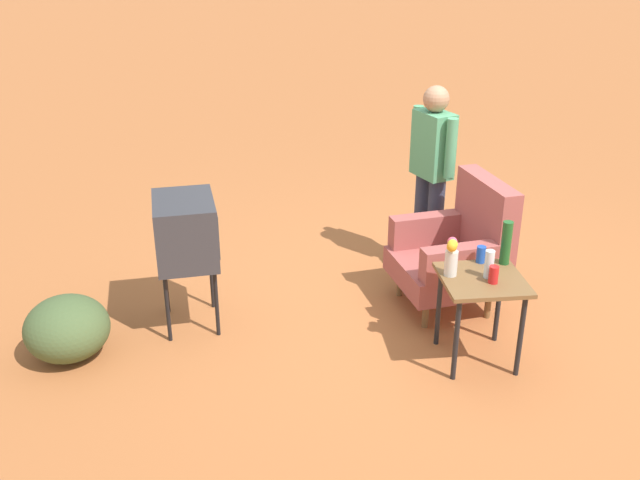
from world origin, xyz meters
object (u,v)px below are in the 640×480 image
at_px(armchair, 458,249).
at_px(soda_can_blue, 481,254).
at_px(bottle_wine_green, 506,243).
at_px(soda_can_red, 494,275).
at_px(side_table, 481,290).
at_px(tv_on_stand, 186,231).
at_px(person_standing, 432,167).
at_px(bottle_short_clear, 489,264).
at_px(flower_vase, 452,255).

height_order(armchair, soda_can_blue, armchair).
xyz_separation_m(bottle_wine_green, soda_can_red, (0.28, -0.18, -0.10)).
height_order(side_table, soda_can_red, soda_can_red).
bearing_deg(armchair, tv_on_stand, -88.24).
height_order(person_standing, bottle_short_clear, person_standing).
relative_size(side_table, soda_can_red, 5.34).
xyz_separation_m(armchair, bottle_wine_green, (0.59, 0.15, 0.31)).
xyz_separation_m(tv_on_stand, bottle_wine_green, (0.53, 2.26, 0.03)).
xyz_separation_m(bottle_wine_green, flower_vase, (0.13, -0.43, -0.01)).
distance_m(person_standing, flower_vase, 1.48).
bearing_deg(flower_vase, soda_can_blue, 122.32).
distance_m(side_table, person_standing, 1.58).
height_order(person_standing, flower_vase, person_standing).
height_order(bottle_short_clear, bottle_wine_green, bottle_wine_green).
distance_m(side_table, flower_vase, 0.33).
bearing_deg(tv_on_stand, bottle_short_clear, 70.75).
xyz_separation_m(bottle_short_clear, soda_can_blue, (-0.24, 0.02, -0.04)).
bearing_deg(flower_vase, side_table, 72.33).
bearing_deg(bottle_wine_green, bottle_short_clear, -42.74).
bearing_deg(side_table, soda_can_blue, 166.08).
bearing_deg(bottle_wine_green, armchair, -165.66).
distance_m(person_standing, soda_can_blue, 1.31).
distance_m(soda_can_blue, soda_can_red, 0.32).
xyz_separation_m(side_table, person_standing, (-1.53, 0.02, 0.38)).
height_order(armchair, bottle_short_clear, armchair).
xyz_separation_m(person_standing, soda_can_blue, (1.29, 0.04, -0.23)).
distance_m(tv_on_stand, bottle_wine_green, 2.32).
bearing_deg(armchair, bottle_wine_green, 14.34).
bearing_deg(armchair, bottle_short_clear, -2.38).
bearing_deg(armchair, flower_vase, -21.15).
distance_m(side_table, soda_can_blue, 0.29).
xyz_separation_m(side_table, soda_can_red, (0.08, 0.04, 0.16)).
height_order(tv_on_stand, bottle_wine_green, tv_on_stand).
relative_size(side_table, soda_can_blue, 5.34).
xyz_separation_m(person_standing, soda_can_red, (1.61, 0.03, -0.23)).
bearing_deg(flower_vase, soda_can_red, 60.37).
bearing_deg(soda_can_red, soda_can_blue, 177.26).
bearing_deg(bottle_short_clear, soda_can_blue, 174.45).
bearing_deg(bottle_wine_green, soda_can_blue, -102.98).
distance_m(person_standing, bottle_short_clear, 1.54).
distance_m(bottle_wine_green, flower_vase, 0.45).
distance_m(bottle_short_clear, soda_can_blue, 0.24).
relative_size(tv_on_stand, person_standing, 0.63).
bearing_deg(soda_can_blue, side_table, -13.92).
height_order(bottle_wine_green, flower_vase, bottle_wine_green).
bearing_deg(side_table, person_standing, 179.34).
bearing_deg(flower_vase, person_standing, 171.10).
bearing_deg(bottle_short_clear, tv_on_stand, -109.25).
bearing_deg(soda_can_red, person_standing, -179.07).
distance_m(armchair, tv_on_stand, 2.13).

